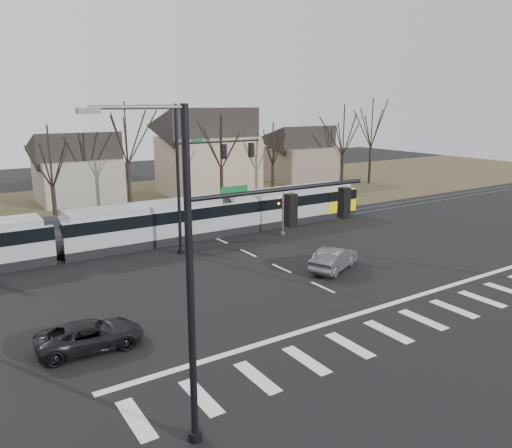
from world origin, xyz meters
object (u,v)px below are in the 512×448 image
sedan (334,259)px  suv (90,335)px  tram (144,223)px  rail_crossing_signal (283,212)px

sedan → suv: 15.88m
tram → suv: (-7.84, -14.21, -1.03)m
suv → rail_crossing_signal: rail_crossing_signal is taller
rail_crossing_signal → sedan: bearing=-105.2°
sedan → rail_crossing_signal: 9.12m
sedan → suv: bearing=73.3°
tram → rail_crossing_signal: bearing=-17.4°
sedan → suv: (-15.72, -2.27, -0.10)m
tram → suv: 16.26m
suv → tram: bearing=-24.8°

